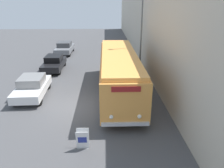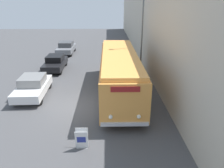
{
  "view_description": "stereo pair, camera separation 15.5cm",
  "coord_description": "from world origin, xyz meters",
  "views": [
    {
      "loc": [
        2.08,
        -12.94,
        6.73
      ],
      "look_at": [
        2.5,
        -0.35,
        1.77
      ],
      "focal_mm": 35.0,
      "sensor_mm": 36.0,
      "label": 1
    },
    {
      "loc": [
        2.23,
        -12.95,
        6.73
      ],
      "look_at": [
        2.5,
        -0.35,
        1.77
      ],
      "focal_mm": 35.0,
      "sensor_mm": 36.0,
      "label": 2
    }
  ],
  "objects": [
    {
      "name": "ground_plane",
      "position": [
        0.0,
        0.0,
        0.0
      ],
      "size": [
        80.0,
        80.0,
        0.0
      ],
      "primitive_type": "plane",
      "color": "#4C4C4F"
    },
    {
      "name": "building_wall_right",
      "position": [
        6.22,
        10.0,
        3.48
      ],
      "size": [
        0.3,
        60.0,
        6.96
      ],
      "color": "beige",
      "rests_on": "ground_plane"
    },
    {
      "name": "vintage_bus",
      "position": [
        3.1,
        2.38,
        1.74
      ],
      "size": [
        2.65,
        11.08,
        3.06
      ],
      "color": "black",
      "rests_on": "ground_plane"
    },
    {
      "name": "sign_board",
      "position": [
        0.97,
        -4.22,
        0.48
      ],
      "size": [
        0.6,
        0.37,
        1.0
      ],
      "color": "gray",
      "rests_on": "ground_plane"
    },
    {
      "name": "streetlamp",
      "position": [
        4.96,
        4.39,
        4.73
      ],
      "size": [
        0.36,
        0.36,
        7.45
      ],
      "color": "#595E60",
      "rests_on": "ground_plane"
    },
    {
      "name": "parked_car_near",
      "position": [
        -3.24,
        1.92,
        0.75
      ],
      "size": [
        2.06,
        4.34,
        1.49
      ],
      "rotation": [
        0.0,
        0.0,
        0.03
      ],
      "color": "black",
      "rests_on": "ground_plane"
    },
    {
      "name": "parked_car_mid",
      "position": [
        -3.0,
        8.26,
        0.74
      ],
      "size": [
        1.78,
        4.32,
        1.46
      ],
      "rotation": [
        0.0,
        0.0,
        -0.0
      ],
      "color": "black",
      "rests_on": "ground_plane"
    },
    {
      "name": "parked_car_far",
      "position": [
        -3.12,
        15.23,
        0.77
      ],
      "size": [
        1.98,
        4.44,
        1.5
      ],
      "rotation": [
        0.0,
        0.0,
        -0.02
      ],
      "color": "black",
      "rests_on": "ground_plane"
    }
  ]
}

